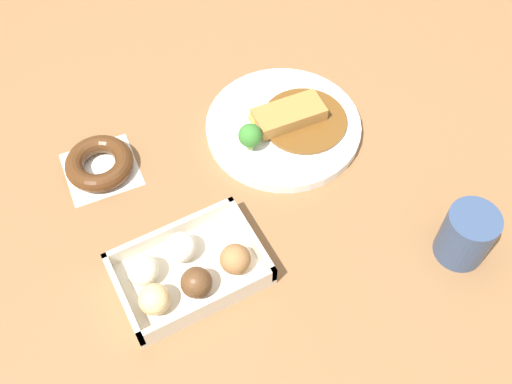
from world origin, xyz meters
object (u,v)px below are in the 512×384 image
object	(u,v)px
donut_box	(186,272)
coffee_mug	(466,235)
chocolate_ring_donut	(99,164)
curry_plate	(284,125)

from	to	relation	value
donut_box	coffee_mug	size ratio (longest dim) A/B	2.26
chocolate_ring_donut	coffee_mug	xyz separation A→B (m)	(0.42, -0.40, 0.03)
chocolate_ring_donut	coffee_mug	world-z (taller)	coffee_mug
coffee_mug	curry_plate	bearing A→B (deg)	109.30
curry_plate	donut_box	bearing A→B (deg)	-145.76
chocolate_ring_donut	donut_box	bearing A→B (deg)	-80.11
curry_plate	coffee_mug	size ratio (longest dim) A/B	2.85
curry_plate	coffee_mug	world-z (taller)	coffee_mug
curry_plate	donut_box	size ratio (longest dim) A/B	1.26
donut_box	chocolate_ring_donut	world-z (taller)	donut_box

